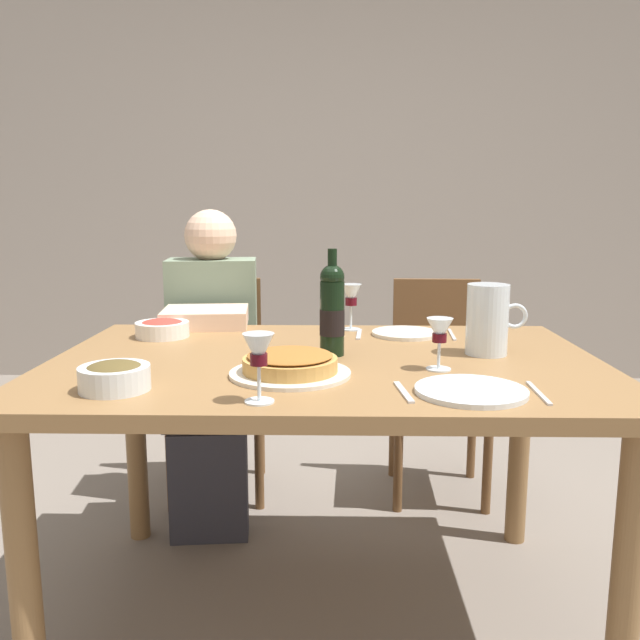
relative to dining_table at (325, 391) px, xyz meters
name	(u,v)px	position (x,y,z in m)	size (l,w,h in m)	color
ground_plane	(325,609)	(0.00, 0.00, -0.67)	(8.00, 8.00, 0.00)	slate
back_wall	(330,171)	(0.00, 2.70, 0.73)	(8.00, 0.10, 2.80)	#A3998E
dining_table	(325,391)	(0.00, 0.00, 0.00)	(1.50, 1.00, 0.76)	olive
wine_bottle	(332,310)	(0.02, 0.04, 0.22)	(0.07, 0.07, 0.30)	black
water_pitcher	(487,324)	(0.45, 0.06, 0.18)	(0.17, 0.12, 0.20)	silver
baked_tart	(290,364)	(-0.08, -0.18, 0.12)	(0.30, 0.30, 0.06)	silver
salad_bowl	(162,328)	(-0.52, 0.28, 0.12)	(0.17, 0.17, 0.06)	white
olive_bowl	(114,375)	(-0.47, -0.32, 0.13)	(0.16, 0.16, 0.07)	silver
wine_glass_left_diner	(259,353)	(-0.14, -0.41, 0.20)	(0.07, 0.07, 0.15)	silver
wine_glass_right_diner	(440,333)	(0.29, -0.12, 0.19)	(0.07, 0.07, 0.13)	silver
wine_glass_centre	(351,297)	(0.08, 0.42, 0.20)	(0.07, 0.07, 0.16)	silver
dinner_plate_left_setting	(471,391)	(0.33, -0.33, 0.10)	(0.25, 0.25, 0.01)	silver
dinner_plate_right_setting	(405,333)	(0.26, 0.33, 0.10)	(0.22, 0.22, 0.01)	silver
fork_left_setting	(404,392)	(0.18, -0.33, 0.09)	(0.16, 0.01, 0.01)	silver
knife_left_setting	(538,393)	(0.48, -0.33, 0.09)	(0.18, 0.01, 0.01)	silver
knife_right_setting	(452,334)	(0.41, 0.33, 0.09)	(0.18, 0.01, 0.01)	silver
spoon_right_setting	(359,334)	(0.11, 0.33, 0.09)	(0.16, 0.01, 0.01)	silver
chair_left	(218,370)	(-0.46, 0.88, -0.17)	(0.44, 0.44, 0.87)	brown
diner_left	(211,355)	(-0.44, 0.65, -0.05)	(0.37, 0.53, 1.16)	gray
chair_right	(437,372)	(0.45, 0.88, -0.17)	(0.41, 0.41, 0.87)	brown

